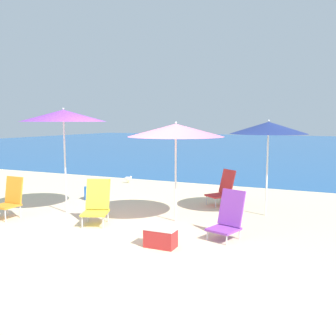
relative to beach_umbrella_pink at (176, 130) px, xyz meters
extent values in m
plane|color=beige|center=(-0.51, -1.10, -1.77)|extent=(60.00, 60.00, 0.00)
cube|color=#1E5699|center=(-0.51, 24.33, -1.77)|extent=(60.00, 40.00, 0.01)
cylinder|color=white|center=(0.00, 0.00, -0.94)|extent=(0.04, 0.04, 1.65)
cone|color=pink|center=(0.00, 0.00, 0.00)|extent=(1.84, 1.84, 0.24)
sphere|color=white|center=(0.00, 0.00, 0.14)|extent=(0.04, 0.04, 0.04)
cylinder|color=white|center=(-2.41, -0.30, -0.80)|extent=(0.04, 0.04, 1.93)
cone|color=purple|center=(-2.41, -0.30, 0.29)|extent=(1.77, 1.77, 0.25)
sphere|color=white|center=(-2.41, -0.30, 0.43)|extent=(0.04, 0.04, 0.04)
cylinder|color=white|center=(1.54, 1.17, -0.93)|extent=(0.04, 0.04, 1.69)
cone|color=navy|center=(1.54, 1.17, 0.04)|extent=(1.55, 1.55, 0.24)
sphere|color=white|center=(1.54, 1.17, 0.18)|extent=(0.04, 0.04, 0.04)
cylinder|color=silver|center=(0.10, 1.60, -1.66)|extent=(0.02, 0.02, 0.22)
cylinder|color=silver|center=(0.39, 1.39, -1.66)|extent=(0.02, 0.02, 0.22)
cylinder|color=silver|center=(0.35, 1.95, -1.66)|extent=(0.02, 0.02, 0.22)
cylinder|color=silver|center=(0.64, 1.74, -1.66)|extent=(0.02, 0.02, 0.22)
cube|color=red|center=(0.37, 1.67, -1.54)|extent=(0.64, 0.66, 0.04)
cube|color=red|center=(0.52, 1.87, -1.23)|extent=(0.45, 0.39, 0.56)
cylinder|color=silver|center=(-1.37, -1.14, -1.66)|extent=(0.02, 0.02, 0.21)
cylinder|color=silver|center=(-1.01, -1.00, -1.66)|extent=(0.02, 0.02, 0.21)
cylinder|color=silver|center=(-1.53, -0.74, -1.66)|extent=(0.02, 0.02, 0.21)
cylinder|color=silver|center=(-1.17, -0.60, -1.66)|extent=(0.02, 0.02, 0.21)
cube|color=yellow|center=(-1.27, -0.87, -1.54)|extent=(0.61, 0.64, 0.04)
cube|color=yellow|center=(-1.37, -0.63, -1.23)|extent=(0.50, 0.37, 0.57)
cylinder|color=silver|center=(-2.97, -1.42, -1.65)|extent=(0.02, 0.02, 0.25)
cylinder|color=silver|center=(-3.33, -1.04, -1.65)|extent=(0.02, 0.02, 0.25)
cylinder|color=silver|center=(-2.96, -1.05, -1.65)|extent=(0.02, 0.02, 0.25)
cube|color=orange|center=(-3.15, -1.23, -1.50)|extent=(0.44, 0.45, 0.04)
cube|color=orange|center=(-3.15, -1.02, -1.21)|extent=(0.43, 0.13, 0.54)
cylinder|color=silver|center=(0.94, -0.87, -1.69)|extent=(0.02, 0.02, 0.16)
cylinder|color=silver|center=(1.29, -0.98, -1.69)|extent=(0.02, 0.02, 0.16)
cylinder|color=silver|center=(1.05, -0.49, -1.69)|extent=(0.02, 0.02, 0.16)
cylinder|color=silver|center=(1.41, -0.60, -1.69)|extent=(0.02, 0.02, 0.16)
cube|color=purple|center=(1.17, -0.74, -1.59)|extent=(0.55, 0.57, 0.04)
cube|color=purple|center=(1.24, -0.52, -1.27)|extent=(0.47, 0.31, 0.60)
cube|color=blue|center=(-2.69, 0.97, -1.60)|extent=(0.24, 0.22, 0.34)
cube|color=blue|center=(-2.69, 0.84, -1.67)|extent=(0.17, 0.03, 0.15)
cube|color=#B72828|center=(0.38, -1.49, -1.63)|extent=(0.48, 0.27, 0.28)
cube|color=white|center=(0.38, -1.49, -1.45)|extent=(0.49, 0.28, 0.07)
cylinder|color=gold|center=(-3.15, 3.52, -1.74)|extent=(0.01, 0.01, 0.07)
cylinder|color=gold|center=(-3.10, 3.52, -1.74)|extent=(0.01, 0.01, 0.07)
ellipsoid|color=white|center=(-3.13, 3.52, -1.64)|extent=(0.26, 0.11, 0.13)
sphere|color=white|center=(-3.02, 3.52, -1.58)|extent=(0.07, 0.07, 0.07)
camera|label=1|loc=(2.78, -6.57, 0.19)|focal=40.00mm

